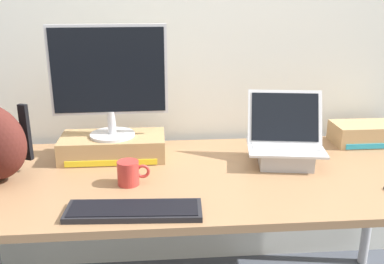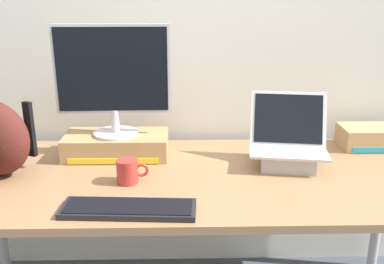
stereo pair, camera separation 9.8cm
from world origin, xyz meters
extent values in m
cube|color=silver|center=(0.00, 0.52, 1.30)|extent=(7.00, 0.10, 2.60)
cube|color=#99704C|center=(0.00, 0.00, 0.71)|extent=(2.09, 0.84, 0.03)
cylinder|color=#B2B2B7|center=(0.98, 0.36, 0.35)|extent=(0.05, 0.05, 0.70)
cube|color=#A88456|center=(-0.34, 0.22, 0.78)|extent=(0.46, 0.23, 0.10)
cube|color=yellow|center=(-0.34, 0.10, 0.75)|extent=(0.39, 0.00, 0.03)
cylinder|color=silver|center=(-0.34, 0.22, 0.84)|extent=(0.20, 0.20, 0.01)
cylinder|color=silver|center=(-0.34, 0.22, 0.89)|extent=(0.04, 0.04, 0.10)
cube|color=silver|center=(-0.34, 0.22, 1.12)|extent=(0.50, 0.03, 0.38)
cube|color=black|center=(-0.34, 0.21, 1.12)|extent=(0.47, 0.01, 0.36)
cube|color=#ADADB2|center=(0.41, 0.07, 0.76)|extent=(0.25, 0.23, 0.07)
cube|color=silver|center=(0.41, 0.07, 0.80)|extent=(0.35, 0.29, 0.01)
cube|color=#B7B7BC|center=(0.41, 0.09, 0.81)|extent=(0.30, 0.17, 0.00)
cube|color=silver|center=(0.42, 0.14, 0.92)|extent=(0.33, 0.15, 0.22)
cube|color=black|center=(0.42, 0.14, 0.92)|extent=(0.30, 0.13, 0.19)
cube|color=black|center=(-0.22, -0.31, 0.74)|extent=(0.46, 0.16, 0.02)
cube|color=black|center=(-0.22, -0.31, 0.75)|extent=(0.43, 0.14, 0.00)
cube|color=black|center=(-0.67, 0.08, 0.90)|extent=(0.04, 0.03, 0.23)
cylinder|color=#B2332D|center=(-0.25, -0.08, 0.78)|extent=(0.08, 0.08, 0.09)
torus|color=#B2332D|center=(-0.20, -0.08, 0.78)|extent=(0.06, 0.01, 0.06)
cube|color=tan|center=(0.88, 0.30, 0.78)|extent=(0.32, 0.18, 0.10)
cube|color=#2899BC|center=(0.88, 0.21, 0.75)|extent=(0.27, 0.00, 0.02)
camera|label=1|loc=(-0.13, -1.61, 1.44)|focal=40.19mm
camera|label=2|loc=(-0.04, -1.62, 1.44)|focal=40.19mm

